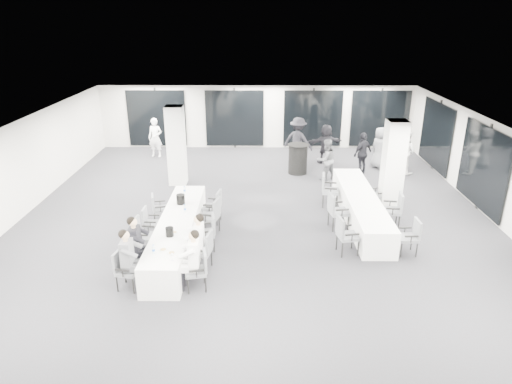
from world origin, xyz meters
TOP-DOWN VIEW (x-y plane):
  - room at (0.89, 1.11)m, footprint 14.04×16.04m
  - column_left at (-2.80, 3.20)m, footprint 0.60×0.60m
  - column_right at (4.20, 1.00)m, footprint 0.60×0.60m
  - banquet_table_main at (-2.01, -1.58)m, footprint 0.90×5.00m
  - banquet_table_side at (3.12, 0.15)m, footprint 0.90×5.00m
  - cocktail_table at (1.59, 4.37)m, footprint 0.82×0.82m
  - chair_main_left_near at (-2.84, -3.57)m, footprint 0.53×0.57m
  - chair_main_left_second at (-2.84, -2.91)m, footprint 0.54×0.57m
  - chair_main_left_mid at (-2.85, -1.94)m, footprint 0.53×0.57m
  - chair_main_left_fourth at (-2.84, -1.12)m, footprint 0.45×0.50m
  - chair_main_left_far at (-2.84, -0.10)m, footprint 0.52×0.55m
  - chair_main_right_near at (-1.19, -3.58)m, footprint 0.54×0.57m
  - chair_main_right_second at (-1.18, -2.77)m, footprint 0.57×0.61m
  - chair_main_right_mid at (-1.18, -1.76)m, footprint 0.56×0.60m
  - chair_main_right_fourth at (-1.17, -0.88)m, footprint 0.63×0.66m
  - chair_main_right_far at (-1.18, -0.12)m, footprint 0.57×0.61m
  - chair_side_left_near at (2.29, -1.95)m, footprint 0.59×0.62m
  - chair_side_left_mid at (2.28, -0.48)m, footprint 0.60×0.65m
  - chair_side_left_far at (2.28, 1.18)m, footprint 0.59×0.64m
  - chair_side_right_near at (3.95, -1.95)m, footprint 0.48×0.54m
  - chair_side_right_mid at (3.96, -0.37)m, footprint 0.58×0.63m
  - chair_side_right_far at (3.95, 1.05)m, footprint 0.53×0.56m
  - seated_guest_a at (-2.68, -3.58)m, footprint 0.50×0.38m
  - seated_guest_b at (-2.68, -2.93)m, footprint 0.50×0.38m
  - seated_guest_c at (-1.35, -3.59)m, footprint 0.50×0.38m
  - seated_guest_d at (-1.35, -2.76)m, footprint 0.50×0.38m
  - standing_guest_b at (2.55, 3.66)m, footprint 0.97×0.82m
  - standing_guest_c at (1.67, 5.63)m, footprint 1.55×1.28m
  - standing_guest_d at (4.02, 4.34)m, footprint 1.21×1.14m
  - standing_guest_e at (4.84, 5.08)m, footprint 0.94×1.04m
  - standing_guest_f at (2.81, 5.70)m, footprint 1.77×0.98m
  - standing_guest_g at (-4.30, 6.55)m, footprint 0.76×0.65m
  - standing_guest_h at (5.66, 4.47)m, footprint 1.00×1.05m
  - ice_bucket_near at (-2.02, -2.51)m, footprint 0.20×0.20m
  - ice_bucket_far at (-2.07, -0.51)m, footprint 0.24×0.24m
  - water_bottle_a at (-2.22, -3.35)m, footprint 0.06×0.06m
  - water_bottle_b at (-1.87, -1.06)m, footprint 0.06×0.06m
  - water_bottle_c at (-2.10, 0.33)m, footprint 0.06×0.06m
  - plate_a at (-2.04, -3.20)m, footprint 0.21×0.21m
  - plate_b at (-1.82, -3.35)m, footprint 0.21×0.21m
  - plate_c at (-1.94, -2.32)m, footprint 0.18×0.18m
  - wine_glass at (-1.74, -3.67)m, footprint 0.07×0.07m

SIDE VIEW (x-z plane):
  - banquet_table_main at x=-2.01m, z-range 0.00..0.75m
  - banquet_table_side at x=3.12m, z-range 0.00..0.75m
  - chair_main_left_far at x=-2.84m, z-range 0.06..0.92m
  - chair_side_right_far at x=3.95m, z-range 0.06..0.93m
  - chair_main_left_fourth at x=-2.84m, z-range 0.06..0.94m
  - chair_main_left_second at x=-2.84m, z-range 0.06..0.96m
  - chair_main_right_near at x=-1.19m, z-range 0.06..0.97m
  - chair_main_left_near at x=-2.84m, z-range 0.06..0.97m
  - chair_side_right_near at x=3.95m, z-range 0.07..1.00m
  - chair_main_left_mid at x=-2.85m, z-range 0.07..1.02m
  - chair_main_right_mid at x=-1.18m, z-range 0.07..1.02m
  - chair_main_right_second at x=-1.18m, z-range 0.07..1.04m
  - chair_main_right_far at x=-1.18m, z-range 0.07..1.05m
  - chair_side_left_near at x=2.29m, z-range 0.07..1.07m
  - cocktail_table at x=1.59m, z-range 0.01..1.14m
  - chair_side_right_mid at x=3.96m, z-range 0.07..1.10m
  - chair_side_left_far at x=2.28m, z-range 0.07..1.11m
  - chair_main_right_fourth at x=-1.17m, z-range 0.07..1.12m
  - chair_side_left_mid at x=2.28m, z-range 0.07..1.12m
  - plate_c at x=-1.94m, z-range 0.75..0.78m
  - plate_a at x=-2.04m, z-range 0.75..0.78m
  - plate_b at x=-1.82m, z-range 0.75..0.78m
  - seated_guest_a at x=-2.68m, z-range 0.09..1.53m
  - seated_guest_b at x=-2.68m, z-range 0.09..1.53m
  - seated_guest_c at x=-1.35m, z-range 0.09..1.53m
  - seated_guest_d at x=-1.35m, z-range 0.09..1.53m
  - water_bottle_a at x=-2.22m, z-range 0.75..0.95m
  - water_bottle_b at x=-1.87m, z-range 0.75..0.95m
  - water_bottle_c at x=-2.10m, z-range 0.75..0.95m
  - ice_bucket_near at x=-2.02m, z-range 0.75..0.97m
  - standing_guest_b at x=2.55m, z-range 0.00..1.72m
  - ice_bucket_far at x=-2.07m, z-range 0.75..1.02m
  - wine_glass at x=-1.74m, z-range 0.80..0.98m
  - standing_guest_f at x=2.81m, z-range 0.00..1.82m
  - standing_guest_d at x=4.02m, z-range 0.00..1.82m
  - standing_guest_e at x=4.84m, z-range 0.00..1.84m
  - standing_guest_g at x=-4.30m, z-range 0.00..1.86m
  - standing_guest_h at x=5.66m, z-range 0.00..1.88m
  - standing_guest_c at x=1.67m, z-range 0.00..2.14m
  - room at x=0.89m, z-range -0.03..2.81m
  - column_left at x=-2.80m, z-range 0.00..2.80m
  - column_right at x=4.20m, z-range 0.00..2.80m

